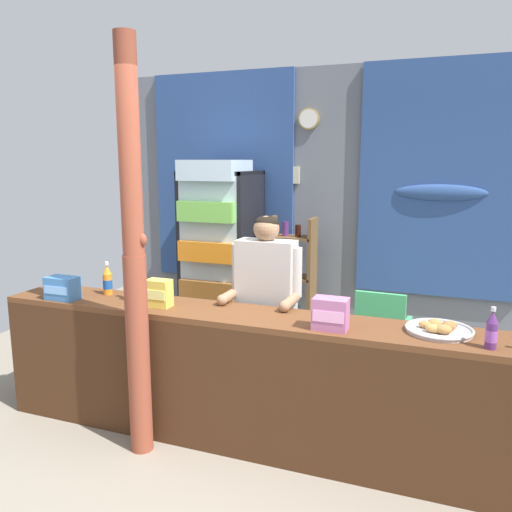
% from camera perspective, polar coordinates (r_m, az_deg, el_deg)
% --- Properties ---
extents(ground_plane, '(6.84, 6.84, 0.00)m').
position_cam_1_polar(ground_plane, '(4.43, 1.48, -15.51)').
color(ground_plane, gray).
extents(back_wall_curtained, '(4.92, 0.22, 2.88)m').
position_cam_1_polar(back_wall_curtained, '(5.55, 7.17, 5.76)').
color(back_wall_curtained, slate).
rests_on(back_wall_curtained, ground).
extents(stall_counter, '(3.82, 0.47, 0.93)m').
position_cam_1_polar(stall_counter, '(3.49, -0.86, -12.64)').
color(stall_counter, brown).
rests_on(stall_counter, ground).
extents(timber_post, '(0.17, 0.15, 2.70)m').
position_cam_1_polar(timber_post, '(3.38, -13.28, -0.82)').
color(timber_post, brown).
rests_on(timber_post, ground).
extents(drink_fridge, '(0.71, 0.76, 1.95)m').
position_cam_1_polar(drink_fridge, '(5.39, -4.01, 1.16)').
color(drink_fridge, black).
rests_on(drink_fridge, ground).
extents(bottle_shelf_rack, '(0.48, 0.28, 1.37)m').
position_cam_1_polar(bottle_shelf_rack, '(5.36, 3.89, -2.75)').
color(bottle_shelf_rack, brown).
rests_on(bottle_shelf_rack, ground).
extents(plastic_lawn_chair, '(0.46, 0.46, 0.86)m').
position_cam_1_polar(plastic_lawn_chair, '(4.63, 13.69, -8.02)').
color(plastic_lawn_chair, '#4CC675').
rests_on(plastic_lawn_chair, ground).
extents(shopkeeper, '(0.54, 0.42, 1.55)m').
position_cam_1_polar(shopkeeper, '(3.83, 1.09, -4.02)').
color(shopkeeper, '#28282D').
rests_on(shopkeeper, ground).
extents(soda_bottle_iced_tea, '(0.10, 0.10, 0.34)m').
position_cam_1_polar(soda_bottle_iced_tea, '(3.85, -12.90, -2.82)').
color(soda_bottle_iced_tea, brown).
rests_on(soda_bottle_iced_tea, stall_counter).
extents(soda_bottle_grape_soda, '(0.06, 0.06, 0.24)m').
position_cam_1_polar(soda_bottle_grape_soda, '(3.11, 24.57, -7.55)').
color(soda_bottle_grape_soda, '#56286B').
rests_on(soda_bottle_grape_soda, stall_counter).
extents(soda_bottle_orange_soda, '(0.07, 0.07, 0.25)m').
position_cam_1_polar(soda_bottle_orange_soda, '(4.11, -16.08, -2.62)').
color(soda_bottle_orange_soda, orange).
rests_on(soda_bottle_orange_soda, stall_counter).
extents(snack_box_wafer, '(0.21, 0.13, 0.20)m').
position_cam_1_polar(snack_box_wafer, '(3.17, 8.23, -6.35)').
color(snack_box_wafer, '#B76699').
rests_on(snack_box_wafer, stall_counter).
extents(snack_box_instant_noodle, '(0.17, 0.11, 0.19)m').
position_cam_1_polar(snack_box_instant_noodle, '(3.69, -10.66, -4.06)').
color(snack_box_instant_noodle, '#EAD14C').
rests_on(snack_box_instant_noodle, stall_counter).
extents(snack_box_biscuit, '(0.23, 0.15, 0.17)m').
position_cam_1_polar(snack_box_biscuit, '(4.07, -20.59, -3.34)').
color(snack_box_biscuit, '#3D75B7').
rests_on(snack_box_biscuit, stall_counter).
extents(pastry_tray, '(0.40, 0.40, 0.07)m').
position_cam_1_polar(pastry_tray, '(3.30, 19.57, -7.59)').
color(pastry_tray, '#BCBCC1').
rests_on(pastry_tray, stall_counter).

